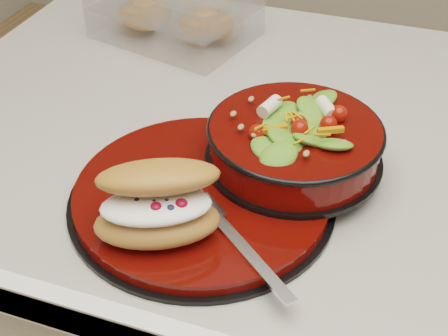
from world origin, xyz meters
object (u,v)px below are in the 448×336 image
(salad_bowl, at_px, (295,138))
(croissant, at_px, (159,204))
(pastry_box, at_px, (175,10))
(dinner_plate, at_px, (202,196))
(fork, at_px, (237,241))

(salad_bowl, distance_m, croissant, 0.19)
(croissant, relative_size, pastry_box, 0.53)
(croissant, distance_m, pastry_box, 0.50)
(dinner_plate, distance_m, pastry_box, 0.44)
(dinner_plate, relative_size, salad_bowl, 1.45)
(salad_bowl, bearing_deg, fork, -97.28)
(dinner_plate, bearing_deg, croissant, -101.71)
(salad_bowl, xyz_separation_m, pastry_box, (-0.28, 0.30, -0.01))
(croissant, bearing_deg, dinner_plate, 52.64)
(fork, bearing_deg, pastry_box, 69.08)
(croissant, bearing_deg, salad_bowl, 32.89)
(pastry_box, bearing_deg, salad_bowl, -33.17)
(fork, bearing_deg, salad_bowl, 32.09)
(dinner_plate, height_order, fork, fork)
(dinner_plate, height_order, croissant, croissant)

